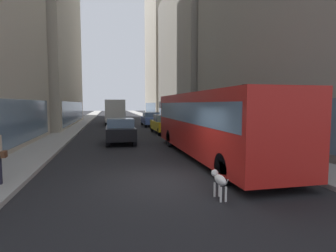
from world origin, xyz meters
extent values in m
plane|color=black|center=(0.00, 35.00, 0.00)|extent=(120.00, 120.00, 0.00)
cube|color=gray|center=(-5.70, 35.00, 0.07)|extent=(2.40, 110.00, 0.15)
cube|color=gray|center=(5.70, 35.00, 0.07)|extent=(2.40, 110.00, 0.15)
cube|color=slate|center=(-6.58, 5.22, 1.60)|extent=(0.08, 16.60, 2.40)
cube|color=slate|center=(-5.96, 25.52, 1.60)|extent=(0.08, 18.18, 2.40)
cube|color=slate|center=(-11.90, 45.78, 11.91)|extent=(8.21, 17.01, 23.81)
cube|color=slate|center=(-7.82, 45.78, 1.60)|extent=(0.08, 15.30, 2.40)
cube|color=slate|center=(7.35, 7.32, 1.60)|extent=(0.08, 20.38, 2.40)
cube|color=gray|center=(11.90, 29.21, 9.77)|extent=(10.13, 19.56, 19.53)
cube|color=slate|center=(6.86, 29.21, 1.60)|extent=(0.08, 17.60, 2.40)
cube|color=#B2A893|center=(11.90, 48.79, 18.33)|extent=(10.26, 15.74, 36.65)
cube|color=slate|center=(6.79, 48.79, 1.60)|extent=(0.08, 14.17, 2.40)
cube|color=red|center=(2.80, 3.37, 1.67)|extent=(2.55, 11.50, 2.75)
cube|color=slate|center=(2.80, 3.37, 2.17)|extent=(2.57, 11.04, 0.90)
cube|color=black|center=(2.80, 9.07, 0.55)|extent=(2.55, 0.16, 0.44)
cylinder|color=black|center=(1.67, 6.92, 0.50)|extent=(0.30, 1.00, 1.00)
cylinder|color=black|center=(3.92, 6.92, 0.50)|extent=(0.30, 1.00, 1.00)
cylinder|color=black|center=(1.67, -0.78, 0.50)|extent=(0.30, 1.00, 1.00)
cylinder|color=black|center=(3.92, -0.78, 0.50)|extent=(0.30, 1.00, 1.00)
cube|color=silver|center=(1.34, 8.52, 2.50)|extent=(0.08, 0.24, 0.40)
cube|color=silver|center=(-1.20, 34.62, 0.70)|extent=(1.78, 4.00, 0.75)
cube|color=slate|center=(-1.20, 34.42, 1.35)|extent=(1.64, 1.80, 0.55)
cylinder|color=black|center=(-1.98, 36.20, 0.32)|extent=(0.22, 0.64, 0.64)
cylinder|color=black|center=(-0.42, 36.20, 0.32)|extent=(0.22, 0.64, 0.64)
cylinder|color=black|center=(-1.98, 33.03, 0.32)|extent=(0.22, 0.64, 0.64)
cylinder|color=black|center=(-0.42, 33.03, 0.32)|extent=(0.22, 0.64, 0.64)
cube|color=#4C6BB7|center=(2.80, 21.93, 0.70)|extent=(1.82, 4.30, 0.75)
cube|color=slate|center=(2.80, 21.72, 1.35)|extent=(1.68, 1.93, 0.55)
cylinder|color=black|center=(2.00, 23.66, 0.32)|extent=(0.22, 0.64, 0.64)
cylinder|color=black|center=(3.60, 23.66, 0.32)|extent=(0.22, 0.64, 0.64)
cylinder|color=black|center=(2.00, 20.20, 0.32)|extent=(0.22, 0.64, 0.64)
cylinder|color=black|center=(3.60, 20.20, 0.32)|extent=(0.22, 0.64, 0.64)
cube|color=yellow|center=(2.80, 14.19, 0.70)|extent=(1.81, 4.50, 0.75)
cube|color=slate|center=(2.80, 13.97, 1.35)|extent=(1.67, 2.02, 0.55)
cylinder|color=black|center=(2.00, 16.03, 0.32)|extent=(0.22, 0.64, 0.64)
cylinder|color=black|center=(3.60, 16.03, 0.32)|extent=(0.22, 0.64, 0.64)
cylinder|color=black|center=(2.00, 12.36, 0.32)|extent=(0.22, 0.64, 0.64)
cylinder|color=black|center=(3.60, 12.36, 0.32)|extent=(0.22, 0.64, 0.64)
cube|color=black|center=(-1.20, 9.05, 0.70)|extent=(1.81, 3.94, 0.75)
cube|color=slate|center=(-1.20, 8.85, 1.35)|extent=(1.66, 1.77, 0.55)
cylinder|color=black|center=(-1.99, 10.61, 0.32)|extent=(0.22, 0.64, 0.64)
cylinder|color=black|center=(-0.41, 10.61, 0.32)|extent=(0.22, 0.64, 0.64)
cylinder|color=black|center=(-1.99, 7.50, 0.32)|extent=(0.22, 0.64, 0.64)
cylinder|color=black|center=(-0.41, 7.50, 0.32)|extent=(0.22, 0.64, 0.64)
cube|color=#A51919|center=(-1.20, 28.90, 1.50)|extent=(2.30, 2.00, 2.10)
cube|color=silver|center=(-1.20, 25.15, 1.75)|extent=(2.30, 5.50, 2.60)
cylinder|color=black|center=(-2.21, 28.90, 0.45)|extent=(0.28, 0.90, 0.90)
cylinder|color=black|center=(-0.19, 28.90, 0.45)|extent=(0.28, 0.90, 0.90)
cylinder|color=black|center=(-2.21, 23.40, 0.45)|extent=(0.28, 0.90, 0.90)
cylinder|color=black|center=(-0.19, 23.40, 0.45)|extent=(0.28, 0.90, 0.90)
ellipsoid|color=white|center=(0.99, -2.05, 0.53)|extent=(0.22, 0.60, 0.26)
sphere|color=white|center=(0.99, -1.67, 0.62)|extent=(0.20, 0.20, 0.20)
sphere|color=black|center=(0.93, -1.65, 0.64)|extent=(0.07, 0.07, 0.07)
sphere|color=black|center=(1.05, -1.65, 0.64)|extent=(0.07, 0.07, 0.07)
cylinder|color=white|center=(0.99, -2.45, 0.58)|extent=(0.03, 0.16, 0.19)
cylinder|color=white|center=(0.92, -1.84, 0.20)|extent=(0.06, 0.06, 0.40)
cylinder|color=white|center=(1.06, -1.84, 0.20)|extent=(0.06, 0.06, 0.40)
cylinder|color=white|center=(0.92, -2.26, 0.20)|extent=(0.06, 0.06, 0.40)
cylinder|color=white|center=(1.06, -2.26, 0.20)|extent=(0.06, 0.06, 0.40)
sphere|color=black|center=(1.04, -1.95, 0.57)|extent=(0.04, 0.04, 0.04)
sphere|color=black|center=(0.93, -2.13, 0.55)|extent=(0.04, 0.04, 0.04)
sphere|color=black|center=(1.01, -2.23, 0.59)|extent=(0.04, 0.04, 0.04)
cube|color=#59331E|center=(-4.98, 0.20, 1.05)|extent=(0.12, 0.24, 0.20)
cylinder|color=black|center=(4.90, 3.78, 1.85)|extent=(0.12, 0.12, 3.40)
cube|color=black|center=(4.90, 3.96, 3.20)|extent=(0.24, 0.20, 0.70)
sphere|color=red|center=(4.90, 4.07, 3.42)|extent=(0.11, 0.11, 0.11)
sphere|color=orange|center=(4.90, 4.07, 3.20)|extent=(0.11, 0.11, 0.11)
sphere|color=green|center=(4.90, 4.07, 2.98)|extent=(0.11, 0.11, 0.11)
camera|label=1|loc=(-1.88, -8.56, 2.55)|focal=28.54mm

